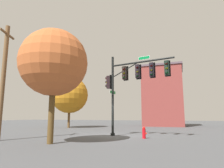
{
  "coord_description": "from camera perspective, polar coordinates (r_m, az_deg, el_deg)",
  "views": [
    {
      "loc": [
        5.5,
        -15.7,
        1.57
      ],
      "look_at": [
        0.01,
        -0.21,
        4.26
      ],
      "focal_mm": 31.6,
      "sensor_mm": 36.0,
      "label": 1
    }
  ],
  "objects": [
    {
      "name": "ground_plane",
      "position": [
        16.71,
        0.21,
        -14.7
      ],
      "size": [
        120.0,
        120.0,
        0.0
      ],
      "primitive_type": "plane",
      "color": "#46484A"
    },
    {
      "name": "signal_pole_assembly",
      "position": [
        16.11,
        5.74,
        1.85
      ],
      "size": [
        5.87,
        1.64,
        6.69
      ],
      "color": "black",
      "rests_on": "ground_plane"
    },
    {
      "name": "utility_pole",
      "position": [
        15.35,
        -28.97,
        1.28
      ],
      "size": [
        0.7,
        1.74,
        7.92
      ],
      "color": "brown",
      "rests_on": "ground_plane"
    },
    {
      "name": "fire_hydrant",
      "position": [
        14.69,
        9.25,
        -13.72
      ],
      "size": [
        0.33,
        0.24,
        0.83
      ],
      "color": "red",
      "rests_on": "ground_plane"
    },
    {
      "name": "tree_near",
      "position": [
        28.7,
        -12.15,
        -3.08
      ],
      "size": [
        5.18,
        5.18,
        7.18
      ],
      "color": "brown",
      "rests_on": "ground_plane"
    },
    {
      "name": "tree_mid",
      "position": [
        12.68,
        -16.47,
        5.92
      ],
      "size": [
        4.14,
        4.14,
        6.9
      ],
      "color": "#543C1C",
      "rests_on": "ground_plane"
    },
    {
      "name": "brick_building",
      "position": [
        34.09,
        14.64,
        -3.43
      ],
      "size": [
        6.55,
        6.72,
        9.74
      ],
      "color": "brown",
      "rests_on": "ground_plane"
    }
  ]
}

